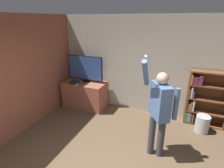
% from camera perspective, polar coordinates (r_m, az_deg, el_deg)
% --- Properties ---
extents(wall_back, '(6.88, 0.09, 2.70)m').
position_cam_1_polar(wall_back, '(4.94, 10.79, 5.79)').
color(wall_back, '#B2AD9E').
rests_on(wall_back, ground_plane).
extents(wall_side_brick, '(0.06, 4.76, 2.70)m').
position_cam_1_polar(wall_side_brick, '(4.73, -24.74, 3.57)').
color(wall_side_brick, '#93513D').
rests_on(wall_side_brick, ground_plane).
extents(tv_ledge, '(1.27, 0.69, 0.79)m').
position_cam_1_polar(tv_ledge, '(5.45, -8.69, -3.34)').
color(tv_ledge, '#93513D').
rests_on(tv_ledge, ground_plane).
extents(television, '(1.10, 0.22, 0.78)m').
position_cam_1_polar(television, '(5.25, -8.68, 5.02)').
color(television, black).
rests_on(television, tv_ledge).
extents(game_console, '(0.20, 0.19, 0.07)m').
position_cam_1_polar(game_console, '(5.26, -12.15, 0.59)').
color(game_console, black).
rests_on(game_console, tv_ledge).
extents(remote_loose, '(0.06, 0.14, 0.02)m').
position_cam_1_polar(remote_loose, '(5.15, -11.42, -0.08)').
color(remote_loose, white).
rests_on(remote_loose, tv_ledge).
extents(bookshelf, '(0.95, 0.28, 1.42)m').
position_cam_1_polar(bookshelf, '(4.94, 27.53, -4.50)').
color(bookshelf, brown).
rests_on(bookshelf, ground_plane).
extents(person, '(0.64, 0.60, 2.04)m').
position_cam_1_polar(person, '(3.33, 15.19, -7.40)').
color(person, '#383842').
rests_on(person, ground_plane).
extents(waste_bin, '(0.32, 0.32, 0.42)m').
position_cam_1_polar(waste_bin, '(4.82, 27.38, -11.47)').
color(waste_bin, '#B7B7BC').
rests_on(waste_bin, ground_plane).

